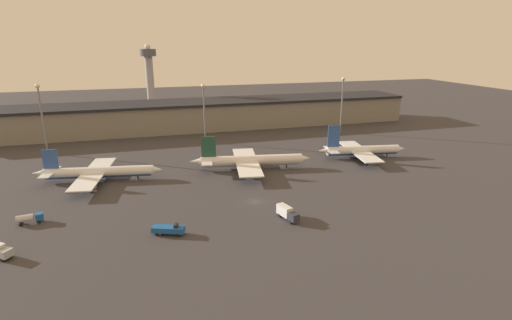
% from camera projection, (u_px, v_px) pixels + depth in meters
% --- Properties ---
extents(ground, '(600.00, 600.00, 0.00)m').
position_uv_depth(ground, '(255.00, 202.00, 115.56)').
color(ground, '#383538').
extents(terminal_building, '(226.35, 27.07, 14.39)m').
position_uv_depth(terminal_building, '(199.00, 115.00, 208.74)').
color(terminal_building, gray).
rests_on(terminal_building, ground).
extents(airplane_0, '(41.69, 34.63, 11.26)m').
position_uv_depth(airplane_0, '(97.00, 172.00, 131.70)').
color(airplane_0, white).
rests_on(airplane_0, ground).
extents(airplane_1, '(43.58, 35.16, 12.58)m').
position_uv_depth(airplane_1, '(250.00, 161.00, 143.29)').
color(airplane_1, white).
rests_on(airplane_1, ground).
extents(airplane_2, '(35.75, 32.00, 13.42)m').
position_uv_depth(airplane_2, '(361.00, 150.00, 157.49)').
color(airplane_2, white).
rests_on(airplane_2, ground).
extents(service_vehicle_0, '(6.31, 2.84, 2.52)m').
position_uv_depth(service_vehicle_0, '(30.00, 218.00, 101.50)').
color(service_vehicle_0, '#195199').
rests_on(service_vehicle_0, ground).
extents(service_vehicle_1, '(4.02, 7.82, 3.37)m').
position_uv_depth(service_vehicle_1, '(287.00, 213.00, 103.84)').
color(service_vehicle_1, '#282D38').
rests_on(service_vehicle_1, ground).
extents(service_vehicle_2, '(8.16, 5.24, 2.84)m').
position_uv_depth(service_vehicle_2, '(169.00, 229.00, 95.89)').
color(service_vehicle_2, '#195199').
rests_on(service_vehicle_2, ground).
extents(lamp_post_0, '(1.80, 1.80, 28.44)m').
position_uv_depth(lamp_post_0, '(41.00, 111.00, 159.01)').
color(lamp_post_0, slate).
rests_on(lamp_post_0, ground).
extents(lamp_post_1, '(1.80, 1.80, 26.55)m').
position_uv_depth(lamp_post_1, '(204.00, 106.00, 176.99)').
color(lamp_post_1, slate).
rests_on(lamp_post_1, ground).
extents(lamp_post_2, '(1.80, 1.80, 27.67)m').
position_uv_depth(lamp_post_2, '(342.00, 98.00, 195.26)').
color(lamp_post_2, slate).
rests_on(lamp_post_2, ground).
extents(control_tower, '(9.00, 9.00, 42.56)m').
position_uv_depth(control_tower, '(150.00, 76.00, 231.67)').
color(control_tower, '#99999E').
rests_on(control_tower, ground).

